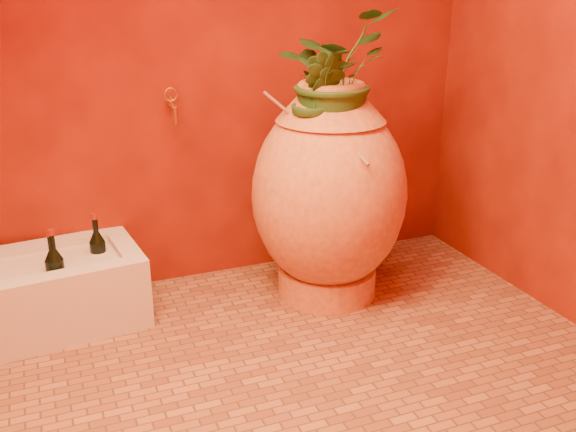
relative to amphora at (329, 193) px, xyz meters
name	(u,v)px	position (x,y,z in m)	size (l,w,h in m)	color
floor	(306,371)	(-0.36, -0.58, -0.51)	(2.50, 2.50, 0.00)	#9B5A32
wall_back	(222,21)	(-0.36, 0.42, 0.74)	(2.50, 0.02, 2.50)	#590E05
amphora	(329,193)	(0.00, 0.00, 0.00)	(0.79, 0.79, 1.02)	orange
stone_basin	(60,291)	(-1.21, 0.17, -0.35)	(0.74, 0.54, 0.32)	beige
wine_bottle_a	(99,254)	(-1.03, 0.21, -0.22)	(0.07, 0.07, 0.30)	black
wine_bottle_b	(56,273)	(-1.21, 0.07, -0.22)	(0.07, 0.07, 0.30)	black
wine_bottle_c	(55,274)	(-1.22, 0.08, -0.22)	(0.07, 0.07, 0.30)	black
wall_tap	(172,104)	(-0.63, 0.35, 0.40)	(0.07, 0.14, 0.16)	#AF7828
plant_main	(333,75)	(0.00, -0.01, 0.54)	(0.50, 0.43, 0.55)	#254B1A
plant_side	(318,99)	(-0.10, -0.07, 0.45)	(0.23, 0.18, 0.41)	#254B1A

